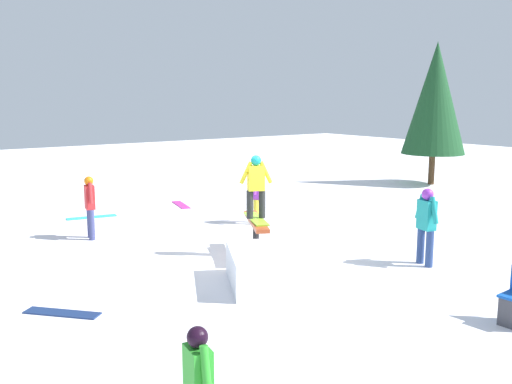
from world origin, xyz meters
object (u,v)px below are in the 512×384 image
(loose_snowboard_navy, at_px, (62,313))
(bystander_teal, at_px, (426,222))
(bystander_purple, at_px, (257,194))
(loose_snowboard_magenta, at_px, (181,205))
(main_rider_on_rail, at_px, (256,188))
(pine_tree_near, at_px, (435,98))
(rail_feature, at_px, (256,226))
(bystander_red, at_px, (90,204))
(loose_snowboard_cyan, at_px, (92,217))

(loose_snowboard_navy, bearing_deg, bystander_teal, -145.39)
(bystander_purple, relative_size, loose_snowboard_magenta, 1.08)
(main_rider_on_rail, bearing_deg, pine_tree_near, -46.34)
(rail_feature, xyz_separation_m, bystander_teal, (-2.57, -2.43, 0.22))
(pine_tree_near, bearing_deg, bystander_red, 92.55)
(rail_feature, distance_m, loose_snowboard_magenta, 6.41)
(bystander_red, bearing_deg, loose_snowboard_navy, -13.09)
(loose_snowboard_magenta, bearing_deg, bystander_red, -42.78)
(pine_tree_near, bearing_deg, loose_snowboard_magenta, 79.18)
(rail_feature, relative_size, bystander_red, 1.22)
(loose_snowboard_magenta, height_order, loose_snowboard_navy, same)
(loose_snowboard_magenta, distance_m, loose_snowboard_cyan, 3.00)
(loose_snowboard_cyan, height_order, pine_tree_near, pine_tree_near)
(bystander_red, height_order, bystander_teal, bystander_teal)
(bystander_teal, relative_size, loose_snowboard_navy, 1.28)
(loose_snowboard_magenta, bearing_deg, loose_snowboard_cyan, -73.00)
(bystander_red, relative_size, bystander_purple, 1.08)
(main_rider_on_rail, xyz_separation_m, bystander_red, (3.63, 2.34, -0.65))
(rail_feature, relative_size, loose_snowboard_magenta, 1.41)
(main_rider_on_rail, distance_m, pine_tree_near, 12.56)
(bystander_teal, distance_m, loose_snowboard_magenta, 8.85)
(main_rider_on_rail, xyz_separation_m, loose_snowboard_cyan, (6.02, 1.46, -1.50))
(rail_feature, height_order, bystander_teal, bystander_teal)
(main_rider_on_rail, distance_m, bystander_red, 4.37)
(bystander_teal, height_order, loose_snowboard_magenta, bystander_teal)
(bystander_red, height_order, loose_snowboard_navy, bystander_red)
(rail_feature, height_order, main_rider_on_rail, main_rider_on_rail)
(bystander_purple, relative_size, pine_tree_near, 0.26)
(bystander_red, xyz_separation_m, loose_snowboard_cyan, (2.39, -0.88, -0.85))
(bystander_purple, distance_m, loose_snowboard_magenta, 3.68)
(bystander_teal, bearing_deg, bystander_red, 53.21)
(loose_snowboard_navy, bearing_deg, pine_tree_near, -113.92)
(bystander_red, height_order, loose_snowboard_magenta, bystander_red)
(main_rider_on_rail, height_order, loose_snowboard_navy, main_rider_on_rail)
(rail_feature, height_order, bystander_purple, bystander_purple)
(rail_feature, bearing_deg, bystander_purple, -8.93)
(main_rider_on_rail, bearing_deg, loose_snowboard_navy, 124.56)
(bystander_teal, relative_size, loose_snowboard_magenta, 1.20)
(pine_tree_near, bearing_deg, main_rider_on_rail, 110.02)
(bystander_red, xyz_separation_m, bystander_teal, (-6.20, -4.77, 0.03))
(rail_feature, height_order, loose_snowboard_navy, rail_feature)
(bystander_purple, xyz_separation_m, loose_snowboard_navy, (-3.48, 6.42, -0.79))
(bystander_teal, xyz_separation_m, loose_snowboard_magenta, (8.76, 0.90, -0.89))
(bystander_purple, bearing_deg, loose_snowboard_navy, -10.77)
(loose_snowboard_cyan, height_order, loose_snowboard_navy, same)
(rail_feature, height_order, bystander_red, bystander_red)
(bystander_red, distance_m, pine_tree_near, 14.25)
(main_rider_on_rail, distance_m, bystander_purple, 3.34)
(bystander_teal, bearing_deg, pine_tree_near, -37.95)
(rail_feature, relative_size, bystander_teal, 1.17)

